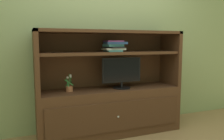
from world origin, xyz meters
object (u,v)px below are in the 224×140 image
(potted_plant, at_px, (69,87))
(magazine_stack, at_px, (114,46))
(media_console, at_px, (111,100))
(tv_monitor, at_px, (122,72))

(potted_plant, xyz_separation_m, magazine_stack, (0.58, -0.00, 0.50))
(media_console, xyz_separation_m, potted_plant, (-0.54, -0.01, 0.22))
(potted_plant, height_order, magazine_stack, magazine_stack)
(media_console, xyz_separation_m, tv_monitor, (0.14, -0.04, 0.38))
(media_console, bearing_deg, potted_plant, -179.43)
(potted_plant, bearing_deg, tv_monitor, -2.81)
(tv_monitor, bearing_deg, magazine_stack, 162.65)
(tv_monitor, bearing_deg, potted_plant, 177.19)
(media_console, relative_size, potted_plant, 8.52)
(tv_monitor, distance_m, potted_plant, 0.71)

